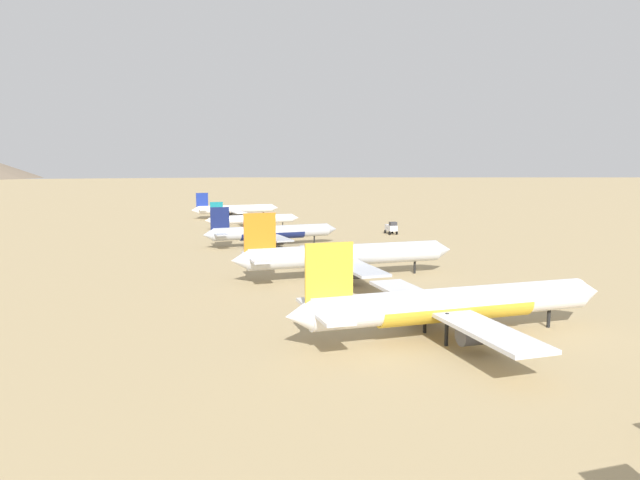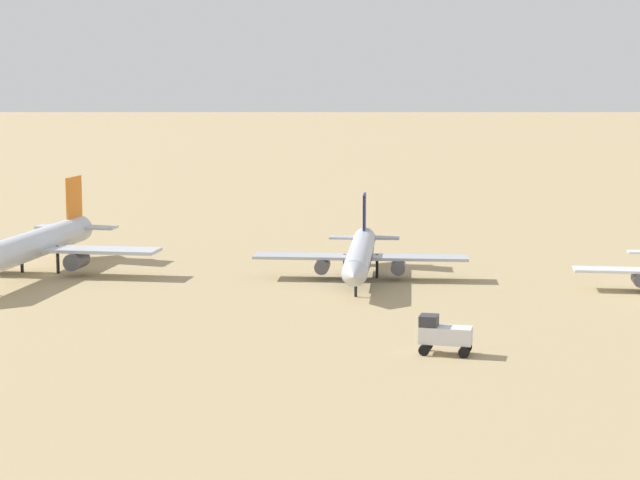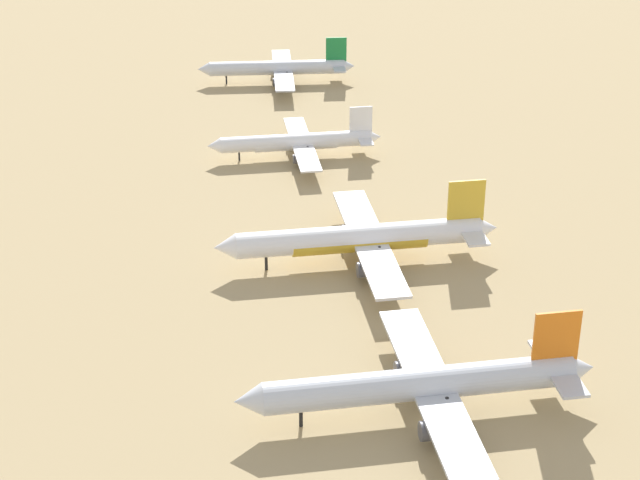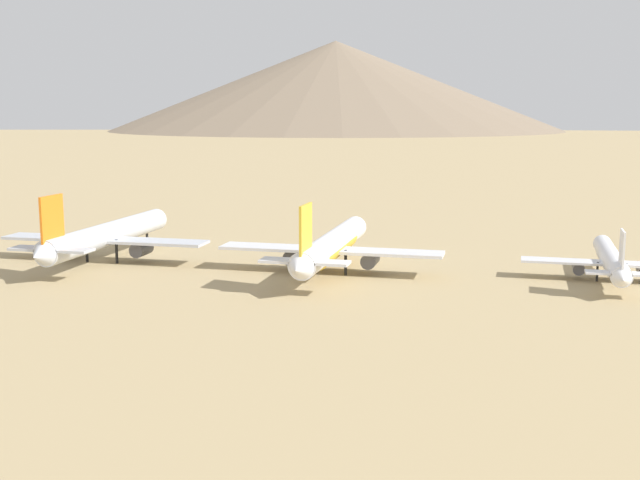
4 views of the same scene
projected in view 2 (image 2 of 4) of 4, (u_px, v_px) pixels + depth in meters
The scene contains 4 objects.
ground_plane at pixel (50, 275), 158.53m from camera, with size 1800.00×1800.00×0.00m, color tan.
parked_jet_3 at pixel (33, 246), 157.65m from camera, with size 43.69×35.46×12.60m.
parked_jet_4 at pixel (360, 255), 154.04m from camera, with size 36.53×29.63×10.54m.
service_truck at pixel (443, 334), 112.34m from camera, with size 3.25×5.44×3.90m.
Camera 2 is at (150.84, 55.85, 27.02)m, focal length 63.29 mm.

